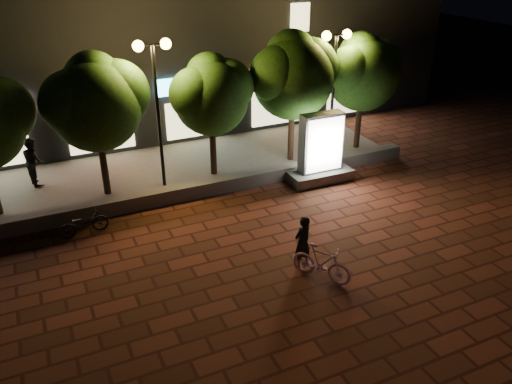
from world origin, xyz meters
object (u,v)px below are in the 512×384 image
ad_kiosk (320,154)px  rider (302,242)px  tree_left (96,100)px  scooter_parked (83,223)px  tree_right (294,73)px  street_lamp_left (155,77)px  scooter_pink (321,263)px  tree_mid (212,92)px  tree_far_right (363,70)px  street_lamp_right (335,62)px  pedestrian (34,161)px

ad_kiosk → rider: size_ratio=1.65×
tree_left → scooter_parked: 4.09m
tree_right → scooter_parked: (-8.48, -2.46, -3.17)m
street_lamp_left → tree_left: bearing=172.3°
rider → scooter_pink: bearing=88.2°
ad_kiosk → scooter_parked: (-8.56, -0.37, -0.65)m
tree_mid → tree_right: tree_right is taller
tree_far_right → rider: tree_far_right is taller
tree_right → tree_far_right: tree_right is taller
street_lamp_right → street_lamp_left: bearing=180.0°
ad_kiosk → pedestrian: size_ratio=1.46×
tree_mid → scooter_parked: tree_mid is taller
tree_right → tree_far_right: bearing=-0.0°
tree_mid → scooter_pink: size_ratio=2.69×
tree_mid → ad_kiosk: size_ratio=1.74×
street_lamp_left → street_lamp_right: bearing=0.0°
tree_left → scooter_parked: size_ratio=3.22×
ad_kiosk → rider: bearing=-125.8°
street_lamp_left → ad_kiosk: size_ratio=2.00×
tree_far_right → rider: size_ratio=3.03×
tree_right → street_lamp_right: bearing=-9.1°
ad_kiosk → tree_mid: bearing=148.3°
tree_right → street_lamp_right: tree_right is taller
tree_mid → street_lamp_left: bearing=-172.7°
street_lamp_left → tree_right: bearing=2.8°
tree_left → ad_kiosk: bearing=-15.8°
tree_right → scooter_pink: tree_right is taller
street_lamp_left → pedestrian: 5.56m
tree_far_right → street_lamp_right: size_ratio=0.96×
rider → tree_left: bearing=-74.5°
scooter_pink → rider: (-0.18, 0.73, 0.28)m
tree_mid → tree_far_right: bearing=0.0°
scooter_parked → tree_far_right: bearing=-85.2°
scooter_parked → pedestrian: size_ratio=0.85×
street_lamp_right → pedestrian: 11.73m
scooter_pink → tree_right: bearing=33.3°
tree_far_right → ad_kiosk: size_ratio=1.84×
tree_left → street_lamp_right: (8.95, -0.26, 0.45)m
ad_kiosk → scooter_pink: (-3.15, -5.34, -0.54)m
street_lamp_left → pedestrian: size_ratio=2.91×
tree_right → street_lamp_left: bearing=-177.2°
street_lamp_left → scooter_pink: (2.28, -7.17, -3.52)m
scooter_parked → street_lamp_right: bearing=-84.9°
tree_left → tree_mid: (4.00, -0.00, -0.23)m
tree_left → tree_far_right: (10.50, -0.00, -0.08)m
scooter_pink → pedestrian: pedestrian is taller
tree_right → ad_kiosk: bearing=-87.8°
rider → pedestrian: size_ratio=0.88×
tree_left → scooter_parked: (-1.18, -2.46, -3.05)m
tree_far_right → scooter_parked: 12.30m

